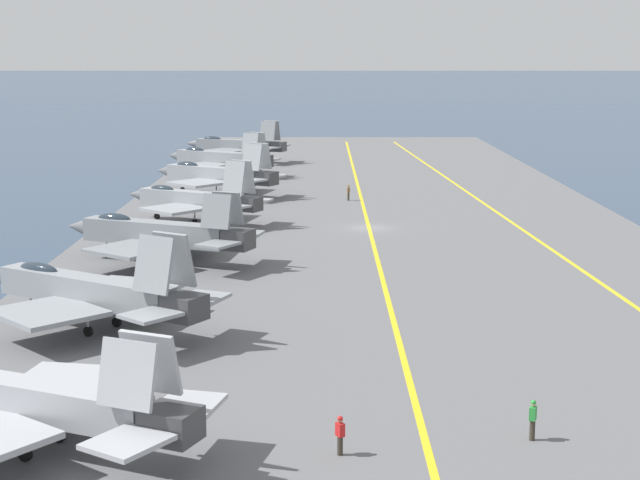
% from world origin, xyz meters
% --- Properties ---
extents(ground_plane, '(2000.00, 2000.00, 0.00)m').
position_xyz_m(ground_plane, '(0.00, 0.00, 0.00)').
color(ground_plane, '#2D425B').
extents(carrier_deck, '(207.42, 52.37, 0.40)m').
position_xyz_m(carrier_deck, '(0.00, 0.00, 0.20)').
color(carrier_deck, slate).
rests_on(carrier_deck, ground).
extents(deck_stripe_foul_line, '(186.38, 11.25, 0.01)m').
position_xyz_m(deck_stripe_foul_line, '(0.00, -14.40, 0.40)').
color(deck_stripe_foul_line, yellow).
rests_on(deck_stripe_foul_line, carrier_deck).
extents(deck_stripe_centerline, '(186.68, 0.36, 0.01)m').
position_xyz_m(deck_stripe_centerline, '(0.00, 0.00, 0.40)').
color(deck_stripe_centerline, yellow).
rests_on(deck_stripe_centerline, carrier_deck).
extents(parked_jet_second, '(12.94, 17.18, 5.58)m').
position_xyz_m(parked_jet_second, '(-53.22, 16.84, 2.57)').
color(parked_jet_second, '#A8AAAF').
rests_on(parked_jet_second, carrier_deck).
extents(parked_jet_third, '(13.46, 16.78, 6.41)m').
position_xyz_m(parked_jet_third, '(-35.16, 18.29, 2.78)').
color(parked_jet_third, gray).
rests_on(parked_jet_third, carrier_deck).
extents(parked_jet_fourth, '(14.03, 16.80, 5.93)m').
position_xyz_m(parked_jet_fourth, '(-15.93, 17.40, 2.76)').
color(parked_jet_fourth, gray).
rests_on(parked_jet_fourth, carrier_deck).
extents(parked_jet_fifth, '(12.27, 15.28, 6.42)m').
position_xyz_m(parked_jet_fifth, '(2.64, 16.90, 2.76)').
color(parked_jet_fifth, '#93999E').
rests_on(parked_jet_fifth, carrier_deck).
extents(parked_jet_sixth, '(13.36, 16.48, 6.33)m').
position_xyz_m(parked_jet_sixth, '(21.99, 16.93, 2.82)').
color(parked_jet_sixth, '#93999E').
rests_on(parked_jet_sixth, carrier_deck).
extents(parked_jet_seventh, '(12.82, 16.44, 6.10)m').
position_xyz_m(parked_jet_seventh, '(40.79, 18.54, 2.74)').
color(parked_jet_seventh, gray).
rests_on(parked_jet_seventh, carrier_deck).
extents(parked_jet_eighth, '(12.15, 16.74, 6.42)m').
position_xyz_m(parked_jet_eighth, '(58.15, 17.64, 2.97)').
color(parked_jet_eighth, gray).
rests_on(parked_jet_eighth, carrier_deck).
extents(crew_red_vest, '(0.46, 0.42, 1.70)m').
position_xyz_m(crew_red_vest, '(-53.89, 3.68, 1.33)').
color(crew_red_vest, '#383328').
rests_on(crew_red_vest, carrier_deck).
extents(crew_green_vest, '(0.45, 0.39, 1.81)m').
position_xyz_m(crew_green_vest, '(-52.28, -4.59, 1.40)').
color(crew_green_vest, '#383328').
rests_on(crew_green_vest, carrier_deck).
extents(crew_brown_vest, '(0.42, 0.32, 1.81)m').
position_xyz_m(crew_brown_vest, '(17.70, 1.52, 1.40)').
color(crew_brown_vest, '#383328').
rests_on(crew_brown_vest, carrier_deck).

